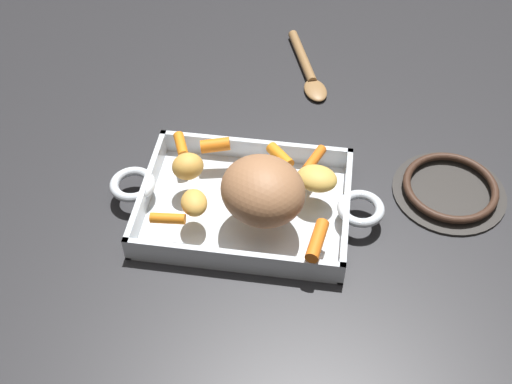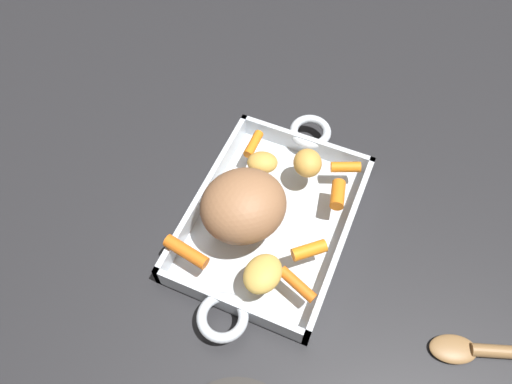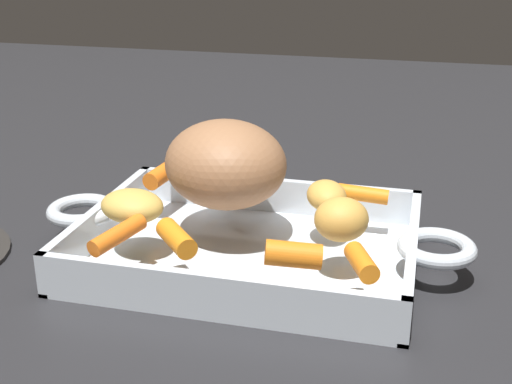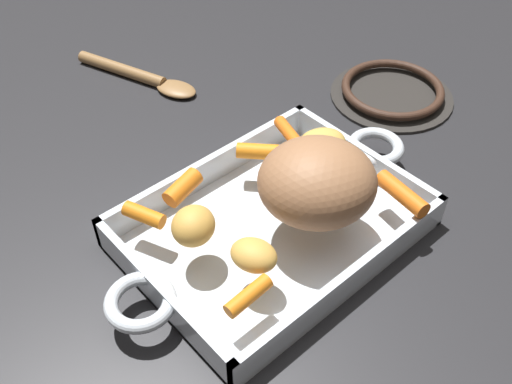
% 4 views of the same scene
% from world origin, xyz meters
% --- Properties ---
extents(ground_plane, '(2.20, 2.20, 0.00)m').
position_xyz_m(ground_plane, '(0.00, 0.00, 0.00)').
color(ground_plane, '#232326').
extents(roasting_dish, '(0.42, 0.24, 0.04)m').
position_xyz_m(roasting_dish, '(0.00, 0.00, 0.01)').
color(roasting_dish, silver).
rests_on(roasting_dish, ground_plane).
extents(pork_roast, '(0.17, 0.17, 0.09)m').
position_xyz_m(pork_roast, '(-0.03, 0.03, 0.08)').
color(pork_roast, '#996945').
rests_on(pork_roast, roasting_dish).
extents(baby_carrot_short, '(0.03, 0.05, 0.02)m').
position_xyz_m(baby_carrot_short, '(0.12, -0.08, 0.05)').
color(baby_carrot_short, orange).
rests_on(baby_carrot_short, roasting_dish).
extents(baby_carrot_center_right, '(0.05, 0.03, 0.03)m').
position_xyz_m(baby_carrot_center_right, '(0.06, -0.08, 0.05)').
color(baby_carrot_center_right, orange).
rests_on(baby_carrot_center_right, roasting_dish).
extents(baby_carrot_southeast, '(0.05, 0.02, 0.02)m').
position_xyz_m(baby_carrot_southeast, '(0.10, 0.07, 0.05)').
color(baby_carrot_southeast, orange).
rests_on(baby_carrot_southeast, roasting_dish).
extents(baby_carrot_long, '(0.04, 0.06, 0.02)m').
position_xyz_m(baby_carrot_long, '(-0.10, -0.08, 0.05)').
color(baby_carrot_long, orange).
rests_on(baby_carrot_long, roasting_dish).
extents(baby_carrot_center_left, '(0.03, 0.07, 0.02)m').
position_xyz_m(baby_carrot_center_left, '(-0.12, 0.08, 0.05)').
color(baby_carrot_center_left, orange).
rests_on(baby_carrot_center_left, roasting_dish).
extents(baby_carrot_northwest, '(0.05, 0.05, 0.02)m').
position_xyz_m(baby_carrot_northwest, '(-0.04, -0.08, 0.05)').
color(baby_carrot_northwest, orange).
rests_on(baby_carrot_northwest, roasting_dish).
extents(potato_golden_small, '(0.06, 0.06, 0.04)m').
position_xyz_m(potato_golden_small, '(0.09, -0.02, 0.06)').
color(potato_golden_small, gold).
rests_on(potato_golden_small, roasting_dish).
extents(potato_corner, '(0.05, 0.06, 0.03)m').
position_xyz_m(potato_corner, '(0.07, 0.04, 0.06)').
color(potato_corner, gold).
rests_on(potato_corner, roasting_dish).
extents(potato_golden_large, '(0.07, 0.06, 0.03)m').
position_xyz_m(potato_golden_large, '(-0.11, -0.03, 0.06)').
color(potato_golden_large, gold).
rests_on(potato_golden_large, roasting_dish).
extents(stove_burner_rear, '(0.18, 0.18, 0.02)m').
position_xyz_m(stove_burner_rear, '(-0.31, -0.08, 0.01)').
color(stove_burner_rear, '#282623').
rests_on(stove_burner_rear, ground_plane).
extents(serving_spoon, '(0.10, 0.21, 0.02)m').
position_xyz_m(serving_spoon, '(-0.06, -0.36, 0.01)').
color(serving_spoon, olive).
rests_on(serving_spoon, ground_plane).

